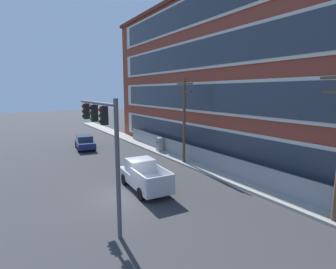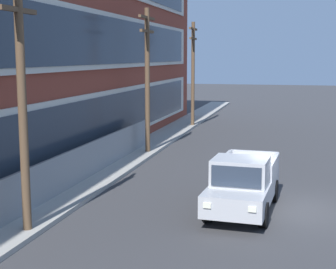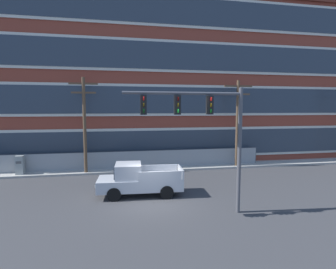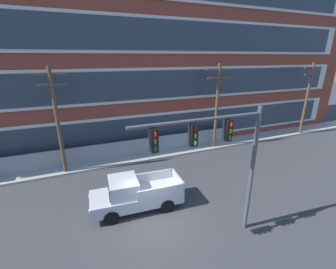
{
  "view_description": "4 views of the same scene",
  "coord_description": "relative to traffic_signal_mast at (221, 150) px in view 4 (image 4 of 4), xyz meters",
  "views": [
    {
      "loc": [
        14.72,
        -6.05,
        6.6
      ],
      "look_at": [
        -0.01,
        3.03,
        3.73
      ],
      "focal_mm": 28.0,
      "sensor_mm": 36.0,
      "label": 1
    },
    {
      "loc": [
        -17.71,
        -0.16,
        5.26
      ],
      "look_at": [
        -0.07,
        4.25,
        2.49
      ],
      "focal_mm": 55.0,
      "sensor_mm": 36.0,
      "label": 2
    },
    {
      "loc": [
        -1.74,
        -14.19,
        5.29
      ],
      "look_at": [
        1.23,
        1.68,
        3.69
      ],
      "focal_mm": 28.0,
      "sensor_mm": 36.0,
      "label": 3
    },
    {
      "loc": [
        -2.99,
        -9.29,
        8.29
      ],
      "look_at": [
        2.46,
        4.1,
        3.26
      ],
      "focal_mm": 24.0,
      "sensor_mm": 36.0,
      "label": 4
    }
  ],
  "objects": [
    {
      "name": "chain_link_fence",
      "position": [
        -5.68,
        10.44,
        -3.78
      ],
      "size": [
        28.62,
        0.06,
        1.64
      ],
      "color": "gray",
      "rests_on": "ground"
    },
    {
      "name": "sidewalk_building_side",
      "position": [
        -2.33,
        10.26,
        -4.54
      ],
      "size": [
        80.0,
        2.12,
        0.16
      ],
      "primitive_type": "cube",
      "color": "#9E9B93",
      "rests_on": "ground"
    },
    {
      "name": "traffic_signal_mast",
      "position": [
        0.0,
        0.0,
        0.0
      ],
      "size": [
        5.85,
        0.43,
        6.31
      ],
      "color": "#4C4C51",
      "rests_on": "ground"
    },
    {
      "name": "utility_pole_midblock",
      "position": [
        6.29,
        9.67,
        -0.28
      ],
      "size": [
        2.58,
        0.26,
        7.75
      ],
      "color": "brown",
      "rests_on": "ground"
    },
    {
      "name": "brick_mill_building",
      "position": [
        -0.38,
        15.63,
        3.38
      ],
      "size": [
        49.78,
        9.23,
        15.97
      ],
      "color": "brown",
      "rests_on": "ground"
    },
    {
      "name": "utility_pole_near_corner",
      "position": [
        -6.77,
        9.6,
        -0.34
      ],
      "size": [
        2.21,
        0.26,
        7.74
      ],
      "color": "brown",
      "rests_on": "ground"
    },
    {
      "name": "pickup_truck_silver",
      "position": [
        -2.97,
        3.61,
        -3.68
      ],
      "size": [
        5.23,
        2.25,
        1.98
      ],
      "color": "#B2B5BA",
      "rests_on": "ground"
    },
    {
      "name": "utility_pole_far_east",
      "position": [
        17.51,
        9.45,
        -0.31
      ],
      "size": [
        2.43,
        0.26,
        7.74
      ],
      "color": "brown",
      "rests_on": "ground"
    },
    {
      "name": "ground_plane",
      "position": [
        -2.33,
        2.12,
        -4.62
      ],
      "size": [
        160.0,
        160.0,
        0.0
      ],
      "primitive_type": "plane",
      "color": "#38383A"
    }
  ]
}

